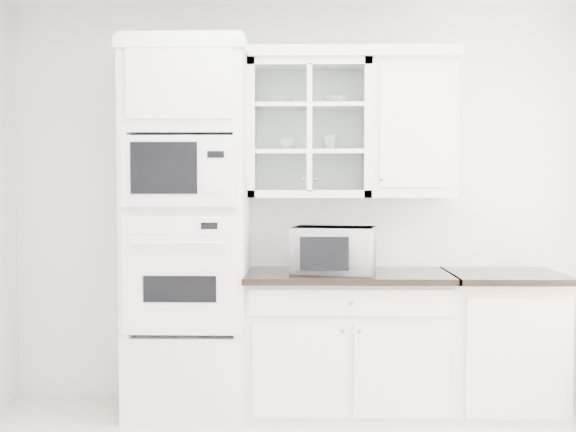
{
  "coord_description": "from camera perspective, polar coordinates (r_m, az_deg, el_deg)",
  "views": [
    {
      "loc": [
        -0.01,
        -3.21,
        1.49
      ],
      "look_at": [
        -0.1,
        1.05,
        1.3
      ],
      "focal_mm": 45.0,
      "sensor_mm": 36.0,
      "label": 1
    }
  ],
  "objects": [
    {
      "name": "crown_molding",
      "position": [
        4.84,
        0.43,
        12.61
      ],
      "size": [
        2.14,
        0.38,
        0.07
      ],
      "primitive_type": "cube",
      "color": "white",
      "rests_on": "room_shell"
    },
    {
      "name": "room_shell",
      "position": [
        3.65,
        1.38,
        7.09
      ],
      "size": [
        4.0,
        3.5,
        2.7
      ],
      "color": "white",
      "rests_on": "ground"
    },
    {
      "name": "upper_cabinet_solid",
      "position": [
        4.86,
        9.73,
        6.77
      ],
      "size": [
        0.55,
        0.33,
        0.9
      ],
      "primitive_type": "cube",
      "color": "white",
      "rests_on": "room_shell"
    },
    {
      "name": "cup_a",
      "position": [
        4.82,
        -0.1,
        5.68
      ],
      "size": [
        0.13,
        0.13,
        0.08
      ],
      "primitive_type": "imported",
      "rotation": [
        0.0,
        0.0,
        0.21
      ],
      "color": "white",
      "rests_on": "upper_cabinet_glass"
    },
    {
      "name": "bowl_b",
      "position": [
        4.82,
        3.87,
        9.07
      ],
      "size": [
        0.21,
        0.21,
        0.05
      ],
      "primitive_type": "imported",
      "rotation": [
        0.0,
        0.0,
        0.3
      ],
      "color": "white",
      "rests_on": "upper_cabinet_glass"
    },
    {
      "name": "cup_b",
      "position": [
        4.79,
        3.35,
        5.79
      ],
      "size": [
        0.11,
        0.11,
        0.1
      ],
      "primitive_type": "imported",
      "rotation": [
        0.0,
        0.0,
        -0.02
      ],
      "color": "white",
      "rests_on": "upper_cabinet_glass"
    },
    {
      "name": "upper_cabinet_glass",
      "position": [
        4.81,
        1.69,
        6.85
      ],
      "size": [
        0.8,
        0.33,
        0.9
      ],
      "color": "white",
      "rests_on": "room_shell"
    },
    {
      "name": "extra_base_cabinet",
      "position": [
        4.94,
        16.55,
        -9.55
      ],
      "size": [
        0.72,
        0.67,
        0.92
      ],
      "color": "white",
      "rests_on": "ground"
    },
    {
      "name": "base_cabinet_run",
      "position": [
        4.78,
        4.73,
        -9.87
      ],
      "size": [
        1.32,
        0.67,
        0.92
      ],
      "color": "white",
      "rests_on": "ground"
    },
    {
      "name": "oven_column",
      "position": [
        4.69,
        -7.87,
        -1.01
      ],
      "size": [
        0.76,
        0.68,
        2.4
      ],
      "color": "white",
      "rests_on": "ground"
    },
    {
      "name": "countertop_microwave",
      "position": [
        4.63,
        3.64,
        -2.68
      ],
      "size": [
        0.58,
        0.51,
        0.3
      ],
      "primitive_type": "imported",
      "rotation": [
        0.0,
        0.0,
        2.94
      ],
      "color": "white",
      "rests_on": "base_cabinet_run"
    },
    {
      "name": "bowl_a",
      "position": [
        4.81,
        -0.8,
        9.05
      ],
      "size": [
        0.25,
        0.25,
        0.05
      ],
      "primitive_type": "imported",
      "rotation": [
        0.0,
        0.0,
        -0.32
      ],
      "color": "white",
      "rests_on": "upper_cabinet_glass"
    }
  ]
}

